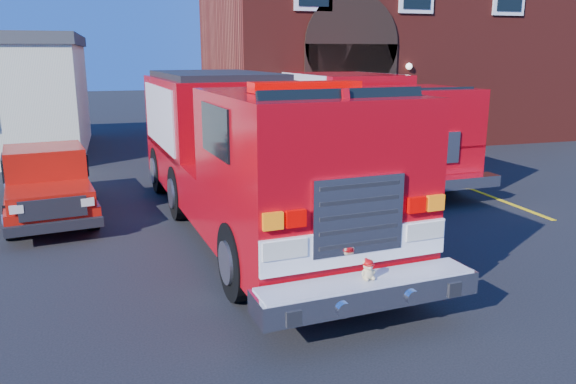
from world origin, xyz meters
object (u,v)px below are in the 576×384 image
object	(u,v)px
pickup_truck	(47,182)
secondary_truck	(356,119)
fire_station	(379,40)
fire_engine	(245,150)

from	to	relation	value
pickup_truck	secondary_truck	xyz separation A→B (m)	(8.89, 2.63, 0.87)
pickup_truck	secondary_truck	world-z (taller)	secondary_truck
secondary_truck	fire_station	bearing A→B (deg)	60.36
pickup_truck	secondary_truck	bearing A→B (deg)	16.47
fire_engine	secondary_truck	xyz separation A→B (m)	(4.67, 4.84, -0.03)
fire_engine	secondary_truck	size ratio (longest dim) A/B	1.14
fire_engine	pickup_truck	world-z (taller)	fire_engine
secondary_truck	pickup_truck	bearing A→B (deg)	-163.53
fire_station	secondary_truck	world-z (taller)	fire_station
fire_station	secondary_truck	distance (m)	9.57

